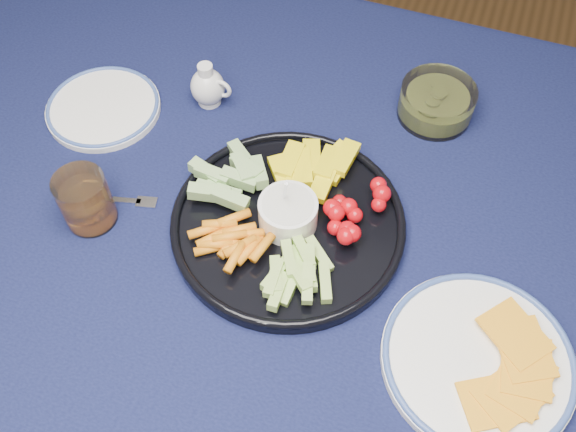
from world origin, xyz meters
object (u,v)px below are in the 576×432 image
(creamer_pitcher, at_px, (208,87))
(juice_tumbler, at_px, (86,203))
(pickle_bowl, at_px, (436,103))
(cheese_plate, at_px, (479,359))
(side_plate_extra, at_px, (103,107))
(crudite_platter, at_px, (286,220))
(dining_table, at_px, (292,244))

(creamer_pitcher, bearing_deg, juice_tumbler, -103.41)
(creamer_pitcher, relative_size, pickle_bowl, 0.65)
(cheese_plate, distance_m, side_plate_extra, 0.72)
(pickle_bowl, bearing_deg, crudite_platter, -117.28)
(cheese_plate, bearing_deg, crudite_platter, 159.45)
(crudite_platter, relative_size, creamer_pitcher, 4.30)
(creamer_pitcher, height_order, juice_tumbler, juice_tumbler)
(cheese_plate, xyz_separation_m, juice_tumbler, (-0.59, 0.03, 0.03))
(crudite_platter, distance_m, pickle_bowl, 0.34)
(crudite_platter, xyz_separation_m, side_plate_extra, (-0.38, 0.12, -0.01))
(dining_table, distance_m, cheese_plate, 0.35)
(creamer_pitcher, xyz_separation_m, juice_tumbler, (-0.07, -0.28, 0.00))
(cheese_plate, bearing_deg, juice_tumbler, 176.92)
(crudite_platter, relative_size, pickle_bowl, 2.78)
(dining_table, bearing_deg, pickle_bowl, 60.43)
(dining_table, height_order, crudite_platter, crudite_platter)
(crudite_platter, bearing_deg, creamer_pitcher, 136.78)
(creamer_pitcher, xyz_separation_m, side_plate_extra, (-0.16, -0.08, -0.03))
(creamer_pitcher, bearing_deg, crudite_platter, -43.22)
(dining_table, bearing_deg, cheese_plate, -24.80)
(crudite_platter, xyz_separation_m, juice_tumbler, (-0.28, -0.08, 0.02))
(crudite_platter, relative_size, juice_tumbler, 3.86)
(crudite_platter, xyz_separation_m, pickle_bowl, (0.16, 0.30, 0.01))
(creamer_pitcher, xyz_separation_m, pickle_bowl, (0.37, 0.10, -0.01))
(cheese_plate, bearing_deg, creamer_pitcher, 148.75)
(creamer_pitcher, distance_m, cheese_plate, 0.61)
(dining_table, distance_m, pickle_bowl, 0.34)
(creamer_pitcher, distance_m, side_plate_extra, 0.18)
(cheese_plate, relative_size, juice_tumbler, 2.80)
(juice_tumbler, relative_size, side_plate_extra, 0.47)
(dining_table, xyz_separation_m, cheese_plate, (0.31, -0.14, 0.10))
(pickle_bowl, bearing_deg, creamer_pitcher, -164.60)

